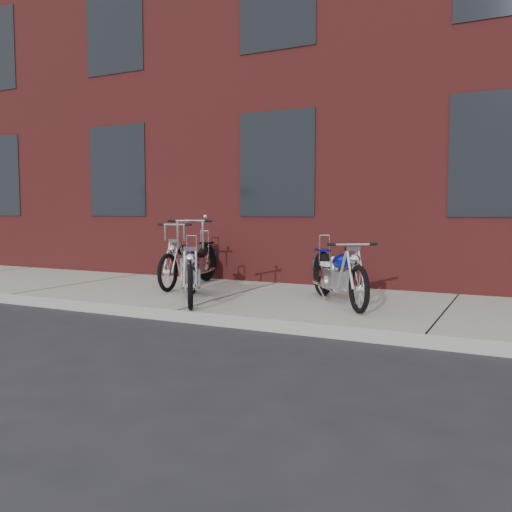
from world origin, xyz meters
The scene contains 6 objects.
ground centered at (0.00, 0.00, 0.00)m, with size 120.00×120.00×0.00m, color black.
sidewalk centered at (0.00, 1.50, 0.07)m, with size 22.00×3.00×0.15m, color gray.
building_brick centered at (0.00, 8.00, 4.00)m, with size 22.00×10.00×8.00m, color maroon.
chopper_purple centered at (-0.27, 0.73, 0.51)m, with size 1.16×1.75×1.13m.
chopper_blue centered at (1.62, 1.41, 0.52)m, with size 1.31×1.69×0.89m.
chopper_third centered at (-1.14, 2.02, 0.52)m, with size 0.52×2.06×1.05m.
Camera 1 is at (3.86, -5.54, 1.36)m, focal length 38.00 mm.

